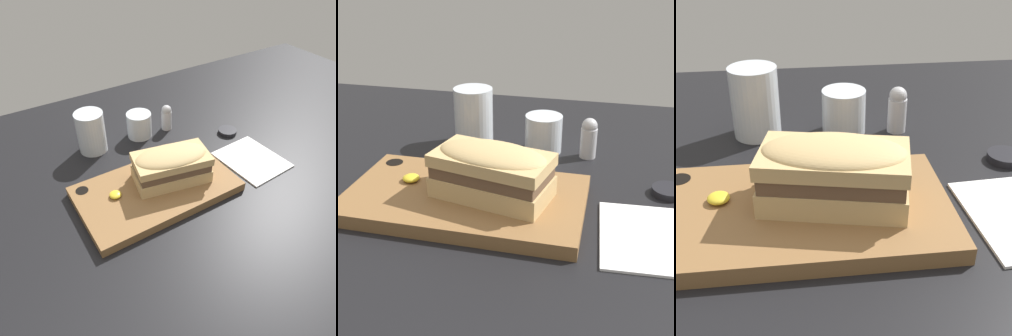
% 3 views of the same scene
% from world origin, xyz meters
% --- Properties ---
extents(dining_table, '(1.97, 1.22, 0.02)m').
position_xyz_m(dining_table, '(0.00, 0.00, 0.01)').
color(dining_table, black).
rests_on(dining_table, ground).
extents(serving_board, '(0.37, 0.21, 0.02)m').
position_xyz_m(serving_board, '(-0.10, 0.03, 0.03)').
color(serving_board, olive).
rests_on(serving_board, dining_table).
extents(sandwich, '(0.19, 0.13, 0.08)m').
position_xyz_m(sandwich, '(-0.05, 0.03, 0.09)').
color(sandwich, tan).
rests_on(sandwich, serving_board).
extents(mustard_dollop, '(0.03, 0.03, 0.01)m').
position_xyz_m(mustard_dollop, '(-0.20, 0.05, 0.05)').
color(mustard_dollop, yellow).
rests_on(mustard_dollop, serving_board).
extents(water_glass, '(0.08, 0.08, 0.12)m').
position_xyz_m(water_glass, '(-0.16, 0.27, 0.07)').
color(water_glass, silver).
rests_on(water_glass, dining_table).
extents(wine_glass, '(0.07, 0.07, 0.07)m').
position_xyz_m(wine_glass, '(-0.01, 0.27, 0.05)').
color(wine_glass, silver).
rests_on(wine_glass, dining_table).
extents(napkin, '(0.15, 0.18, 0.00)m').
position_xyz_m(napkin, '(0.19, -0.00, 0.02)').
color(napkin, white).
rests_on(napkin, dining_table).
extents(salt_shaker, '(0.03, 0.03, 0.08)m').
position_xyz_m(salt_shaker, '(0.07, 0.26, 0.06)').
color(salt_shaker, silver).
rests_on(salt_shaker, dining_table).
extents(condiment_dish, '(0.06, 0.06, 0.01)m').
position_xyz_m(condiment_dish, '(0.22, 0.14, 0.03)').
color(condiment_dish, black).
rests_on(condiment_dish, dining_table).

